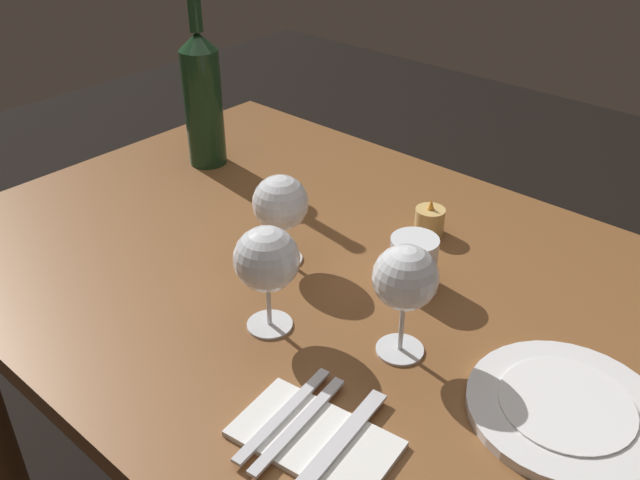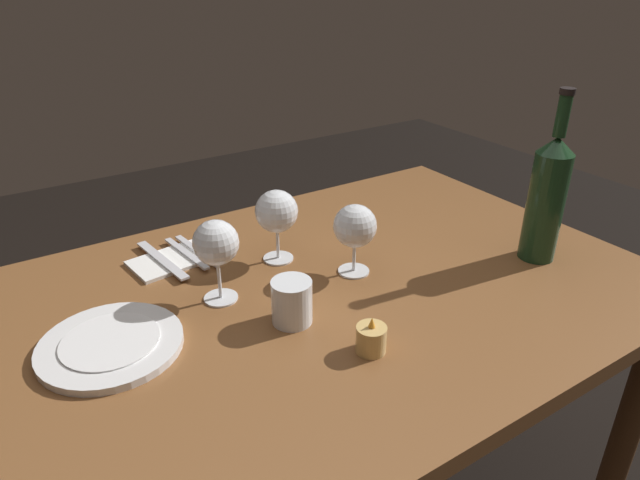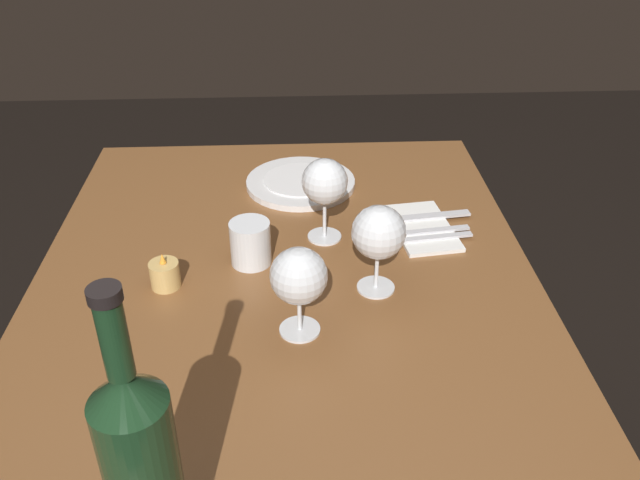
% 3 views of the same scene
% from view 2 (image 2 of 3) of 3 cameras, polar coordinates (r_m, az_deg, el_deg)
% --- Properties ---
extents(dining_table, '(1.30, 0.90, 0.74)m').
position_cam_2_polar(dining_table, '(1.18, 1.05, -8.41)').
color(dining_table, brown).
rests_on(dining_table, ground).
extents(wine_glass_left, '(0.09, 0.09, 0.17)m').
position_cam_2_polar(wine_glass_left, '(1.05, -10.54, -0.42)').
color(wine_glass_left, white).
rests_on(wine_glass_left, dining_table).
extents(wine_glass_right, '(0.09, 0.09, 0.16)m').
position_cam_2_polar(wine_glass_right, '(1.19, -4.44, 2.79)').
color(wine_glass_right, white).
rests_on(wine_glass_right, dining_table).
extents(wine_glass_centre, '(0.09, 0.09, 0.15)m').
position_cam_2_polar(wine_glass_centre, '(1.14, 3.58, 1.29)').
color(wine_glass_centre, white).
rests_on(wine_glass_centre, dining_table).
extents(wine_bottle, '(0.08, 0.08, 0.37)m').
position_cam_2_polar(wine_bottle, '(1.27, 22.07, 4.12)').
color(wine_bottle, '#19381E').
rests_on(wine_bottle, dining_table).
extents(water_tumbler, '(0.07, 0.07, 0.08)m').
position_cam_2_polar(water_tumbler, '(1.01, -2.88, -6.51)').
color(water_tumbler, white).
rests_on(water_tumbler, dining_table).
extents(votive_candle, '(0.05, 0.05, 0.07)m').
position_cam_2_polar(votive_candle, '(0.95, 5.22, -10.06)').
color(votive_candle, '#DBB266').
rests_on(votive_candle, dining_table).
extents(dinner_plate, '(0.24, 0.24, 0.02)m').
position_cam_2_polar(dinner_plate, '(1.03, -20.51, -9.91)').
color(dinner_plate, white).
rests_on(dinner_plate, dining_table).
extents(folded_napkin, '(0.20, 0.13, 0.01)m').
position_cam_2_polar(folded_napkin, '(1.27, -14.46, -1.86)').
color(folded_napkin, white).
rests_on(folded_napkin, dining_table).
extents(fork_inner, '(0.04, 0.18, 0.00)m').
position_cam_2_polar(fork_inner, '(1.27, -13.44, -1.32)').
color(fork_inner, silver).
rests_on(fork_inner, folded_napkin).
extents(fork_outer, '(0.04, 0.18, 0.00)m').
position_cam_2_polar(fork_outer, '(1.28, -12.40, -1.04)').
color(fork_outer, silver).
rests_on(fork_outer, folded_napkin).
extents(table_knife, '(0.05, 0.21, 0.00)m').
position_cam_2_polar(table_knife, '(1.26, -15.78, -1.95)').
color(table_knife, silver).
rests_on(table_knife, folded_napkin).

